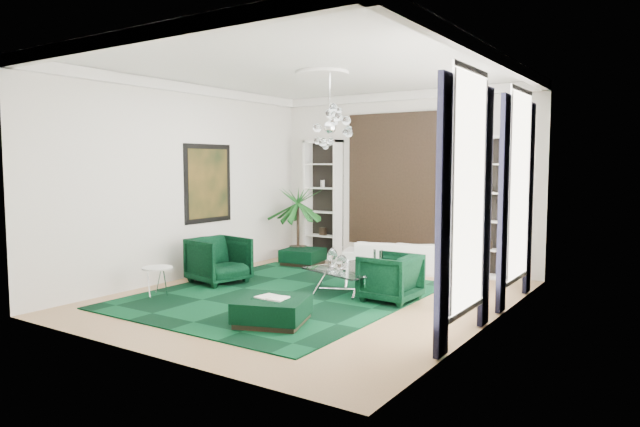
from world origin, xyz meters
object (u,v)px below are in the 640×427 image
Objects in this scene: coffee_table at (356,282)px; armchair_left at (219,260)px; palm at (298,214)px; sofa at (397,257)px; ottoman_front at (273,311)px; side_table at (158,282)px; armchair_right at (390,278)px; ottoman_side at (303,257)px.

armchair_left is at bearing -166.63° from coffee_table.
palm is (-2.77, 2.15, 0.87)m from coffee_table.
ottoman_front is (0.28, -4.52, -0.13)m from sofa.
side_table is (-2.73, -1.98, 0.02)m from coffee_table.
palm is at bearing -121.37° from armchair_right.
armchair_right is 0.93× the size of ottoman_front.
armchair_left is 2.50m from ottoman_side.
palm is (-0.34, 0.29, 0.92)m from ottoman_side.
ottoman_side is (-2.43, 1.86, -0.05)m from coffee_table.
ottoman_front is (-0.77, -2.12, -0.21)m from armchair_right.
sofa is at bearing -154.83° from armchair_right.
armchair_left is at bearing 147.78° from ottoman_front.
armchair_right is at bearing -70.93° from armchair_left.
armchair_left is at bearing -94.18° from ottoman_side.
ottoman_side is 1.03m from palm.
armchair_left is 3.03m from ottoman_front.
armchair_left is at bearing -86.70° from palm.
side_table reaches higher than ottoman_front.
coffee_table is at bearing 35.88° from side_table.
armchair_left reaches higher than armchair_right.
armchair_left is 1.89× the size of side_table.
ottoman_side is 1.59× the size of side_table.
palm reaches higher than armchair_left.
coffee_table is at bearing -66.26° from armchair_left.
armchair_right is at bearing -8.88° from coffee_table.
coffee_table reaches higher than ottoman_front.
ottoman_side is (-3.14, 1.97, -0.22)m from armchair_right.
armchair_left reaches higher than ottoman_side.
coffee_table is (-0.71, 0.11, -0.17)m from armchair_right.
armchair_left reaches higher than side_table.
side_table reaches higher than ottoman_side.
armchair_left is 2.85m from palm.
armchair_left is 2.69m from coffee_table.
palm is (-0.03, 4.13, 0.86)m from side_table.
palm reaches higher than coffee_table.
ottoman_front is at bearing -5.31° from side_table.
coffee_table is (2.61, 0.62, -0.21)m from armchair_left.
ottoman_side is 4.72m from ottoman_front.
palm reaches higher than ottoman_side.
palm reaches higher than ottoman_front.
ottoman_front is 2.69m from side_table.
side_table is at bearing -89.56° from palm.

